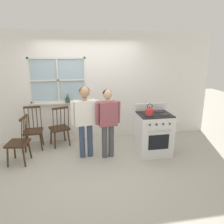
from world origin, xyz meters
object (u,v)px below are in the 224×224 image
(kettle, at_px, (150,111))
(person_teen_center, at_px, (108,118))
(person_elderly_left, at_px, (85,115))
(chair_center_cluster, at_px, (33,131))
(potted_plant, at_px, (68,99))
(stove, at_px, (153,133))
(chair_near_wall, at_px, (60,128))
(chair_by_window, at_px, (19,143))

(kettle, bearing_deg, person_teen_center, 171.44)
(kettle, bearing_deg, person_elderly_left, 170.54)
(chair_center_cluster, height_order, person_elderly_left, person_elderly_left)
(person_elderly_left, height_order, potted_plant, person_elderly_left)
(stove, relative_size, kettle, 4.39)
(chair_center_cluster, relative_size, stove, 0.92)
(potted_plant, bearing_deg, person_teen_center, -52.33)
(kettle, bearing_deg, chair_near_wall, 154.19)
(stove, relative_size, potted_plant, 4.36)
(stove, distance_m, kettle, 0.59)
(person_teen_center, bearing_deg, stove, -7.03)
(kettle, relative_size, potted_plant, 0.99)
(chair_by_window, bearing_deg, stove, 97.53)
(chair_by_window, bearing_deg, kettle, 94.66)
(chair_near_wall, relative_size, potted_plant, 3.99)
(person_teen_center, xyz_separation_m, potted_plant, (-0.83, 1.08, 0.20))
(person_elderly_left, bearing_deg, chair_near_wall, 121.71)
(person_elderly_left, relative_size, person_teen_center, 1.04)
(chair_near_wall, distance_m, chair_center_cluster, 0.60)
(chair_near_wall, height_order, kettle, kettle)
(chair_by_window, bearing_deg, person_elderly_left, 100.29)
(chair_by_window, height_order, stove, stove)
(chair_near_wall, xyz_separation_m, potted_plant, (0.22, 0.28, 0.64))
(kettle, xyz_separation_m, potted_plant, (-1.69, 1.21, 0.06))
(person_teen_center, distance_m, kettle, 0.88)
(potted_plant, bearing_deg, chair_near_wall, -127.65)
(chair_near_wall, bearing_deg, chair_center_cluster, -14.52)
(chair_center_cluster, relative_size, potted_plant, 3.99)
(potted_plant, bearing_deg, kettle, -35.53)
(chair_near_wall, distance_m, stove, 2.22)
(stove, xyz_separation_m, potted_plant, (-1.85, 1.08, 0.61))
(person_elderly_left, relative_size, kettle, 6.22)
(chair_by_window, relative_size, person_elderly_left, 0.65)
(person_elderly_left, xyz_separation_m, potted_plant, (-0.37, 0.99, 0.13))
(chair_center_cluster, xyz_separation_m, potted_plant, (0.81, 0.35, 0.64))
(chair_near_wall, relative_size, kettle, 4.02)
(stove, bearing_deg, chair_near_wall, 159.06)
(person_teen_center, distance_m, stove, 1.10)
(person_elderly_left, height_order, kettle, person_elderly_left)
(person_teen_center, relative_size, potted_plant, 5.96)
(chair_near_wall, bearing_deg, person_elderly_left, 108.87)
(chair_center_cluster, distance_m, potted_plant, 1.09)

